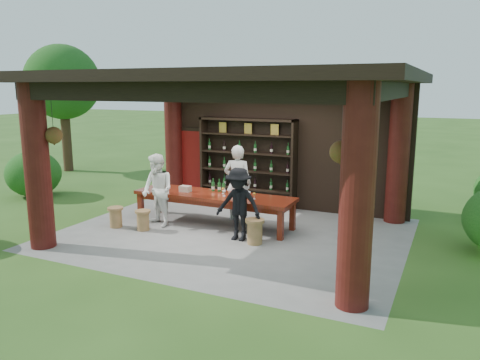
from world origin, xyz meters
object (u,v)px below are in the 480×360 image
at_px(wine_shelf, 247,163).
at_px(stool_far_left, 116,217).
at_px(tasting_table, 214,199).
at_px(stool_near_left, 143,220).
at_px(guest_man, 239,204).
at_px(stool_near_right, 255,231).
at_px(guest_woman, 158,190).
at_px(napkin_basket, 185,189).
at_px(host, 238,183).

height_order(wine_shelf, stool_far_left, wine_shelf).
relative_size(tasting_table, stool_far_left, 8.13).
xyz_separation_m(stool_near_left, guest_man, (2.27, 0.30, 0.54)).
bearing_deg(stool_near_right, wine_shelf, 116.95).
height_order(guest_woman, guest_man, guest_woman).
xyz_separation_m(stool_near_right, napkin_basket, (-2.16, 0.79, 0.54)).
bearing_deg(napkin_basket, stool_near_left, -117.85).
relative_size(stool_far_left, napkin_basket, 1.83).
distance_m(stool_far_left, guest_man, 3.06).
bearing_deg(guest_woman, napkin_basket, 73.70).
distance_m(wine_shelf, napkin_basket, 2.22).
bearing_deg(guest_woman, host, 60.93).
xyz_separation_m(guest_man, napkin_basket, (-1.74, 0.70, 0.04)).
xyz_separation_m(stool_near_right, guest_woman, (-2.58, 0.25, 0.57)).
height_order(stool_far_left, guest_man, guest_man).
bearing_deg(stool_far_left, host, 37.01).
xyz_separation_m(tasting_table, stool_far_left, (-1.99, -1.13, -0.39)).
height_order(stool_near_left, host, host).
distance_m(guest_woman, guest_man, 2.17).
distance_m(stool_far_left, host, 2.98).
distance_m(tasting_table, host, 0.76).
distance_m(guest_woman, napkin_basket, 0.68).
bearing_deg(wine_shelf, stool_near_right, -63.05).
relative_size(stool_near_left, napkin_basket, 1.79).
xyz_separation_m(tasting_table, host, (0.33, 0.62, 0.29)).
bearing_deg(host, guest_man, 103.95).
relative_size(wine_shelf, stool_far_left, 5.72).
relative_size(wine_shelf, stool_near_right, 5.13).
relative_size(tasting_table, stool_near_right, 7.30).
bearing_deg(wine_shelf, guest_woman, -113.21).
distance_m(stool_far_left, guest_woman, 1.15).
height_order(stool_near_left, guest_woman, guest_woman).
distance_m(stool_near_right, guest_woman, 2.65).
relative_size(guest_woman, guest_man, 1.09).
bearing_deg(stool_far_left, guest_woman, 32.71).
bearing_deg(stool_near_left, tasting_table, 39.81).
height_order(stool_near_right, host, host).
distance_m(wine_shelf, guest_woman, 2.87).
distance_m(tasting_table, stool_near_left, 1.70).
relative_size(tasting_table, stool_near_left, 8.33).
distance_m(stool_far_left, napkin_basket, 1.74).
xyz_separation_m(guest_woman, guest_man, (2.16, -0.16, -0.07)).
xyz_separation_m(tasting_table, guest_woman, (-1.16, -0.60, 0.21)).
bearing_deg(tasting_table, guest_woman, -152.78).
distance_m(stool_near_right, guest_man, 0.66).
xyz_separation_m(wine_shelf, guest_woman, (-1.12, -2.61, -0.35)).
bearing_deg(stool_near_left, stool_near_right, 4.39).
distance_m(wine_shelf, stool_near_right, 3.35).
bearing_deg(host, wine_shelf, -87.39).
bearing_deg(tasting_table, napkin_basket, -175.40).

